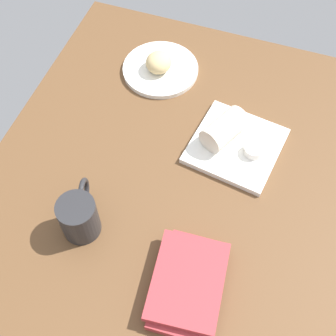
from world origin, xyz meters
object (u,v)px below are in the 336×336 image
Objects in this scene: breakfast_wrap at (224,129)px; scone_pastry at (159,62)px; coffee_mug at (79,216)px; sauce_cup at (254,150)px; book_stack at (188,283)px; round_plate at (160,69)px; square_plate at (236,146)px.

scone_pastry is at bearing 169.98° from breakfast_wrap.
coffee_mug reaches higher than breakfast_wrap.
book_stack is (-36.97, 5.05, -0.56)cm from sauce_cup.
scone_pastry reaches higher than book_stack.
round_plate is at bearing -16.06° from scone_pastry.
scone_pastry is at bearing 163.94° from round_plate.
square_plate is 4.38× the size of sauce_cup.
sauce_cup is at bearing -121.22° from scone_pastry.
book_stack is at bearing 172.22° from sauce_cup.
sauce_cup reaches higher than square_plate.
scone_pastry is 50.83cm from coffee_mug.
breakfast_wrap is 41.17cm from coffee_mug.
sauce_cup is (-19.31, -31.86, -1.20)cm from scone_pastry.
scone_pastry reaches higher than square_plate.
coffee_mug is at bearing 179.88° from scone_pastry.
square_plate is 5.20cm from sauce_cup.
coffee_mug is (-50.81, 0.11, 1.31)cm from scone_pastry.
coffee_mug is at bearing -99.02° from breakfast_wrap.
square_plate is at bearing -124.90° from round_plate.
scone_pastry is 1.58× the size of sauce_cup.
coffee_mug reaches higher than book_stack.
breakfast_wrap is (0.98, 3.71, 4.10)cm from square_plate.
sauce_cup is 0.42× the size of breakfast_wrap.
breakfast_wrap is (-17.10, -23.51, 0.88)cm from scone_pastry.
scone_pastry is at bearing 58.78° from sauce_cup.
square_plate is (-18.84, -27.01, 0.10)cm from round_plate.
sauce_cup is 8.88cm from breakfast_wrap.
coffee_mug reaches higher than round_plate.
breakfast_wrap is (2.21, 8.34, 2.08)cm from sauce_cup.
square_plate is 42.88cm from coffee_mug.
sauce_cup is (-1.23, -4.64, 2.02)cm from square_plate.
scone_pastry is 29.09cm from breakfast_wrap.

